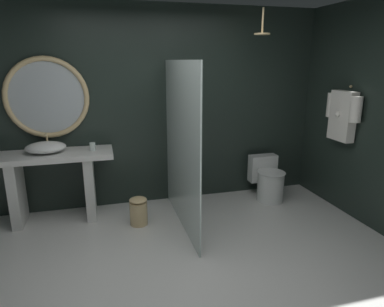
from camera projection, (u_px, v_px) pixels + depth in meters
ground_plane at (189, 277)px, 3.09m from camera, size 5.76×5.76×0.00m
back_wall_panel at (152, 107)px, 4.51m from camera, size 4.80×0.10×2.60m
side_wall_right at (363, 113)px, 4.04m from camera, size 0.10×2.47×2.60m
vanity_counter at (53, 177)px, 4.08m from camera, size 1.43×0.52×0.85m
vessel_sink at (46, 147)px, 3.99m from camera, size 0.46×0.38×0.20m
tumbler_cup at (93, 147)px, 4.10m from camera, size 0.07×0.07×0.10m
round_wall_mirror at (47, 98)px, 4.06m from camera, size 0.97×0.06×0.97m
shower_glass_panel at (181, 147)px, 3.87m from camera, size 0.02×1.57×1.91m
rain_shower_head at (262, 32)px, 4.02m from camera, size 0.19×0.19×0.31m
hanging_bathrobe at (343, 113)px, 4.18m from camera, size 0.20×0.56×0.68m
toilet at (268, 180)px, 4.78m from camera, size 0.40×0.55×0.59m
waste_bin at (139, 211)px, 4.05m from camera, size 0.21×0.21×0.34m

